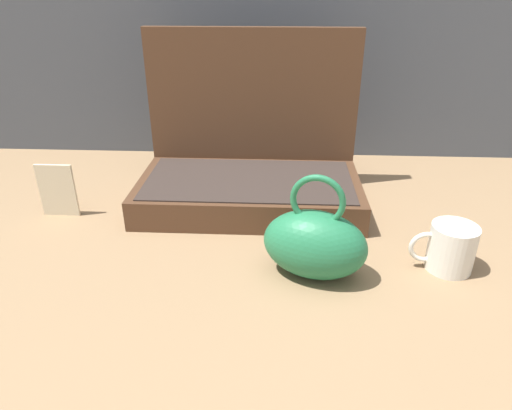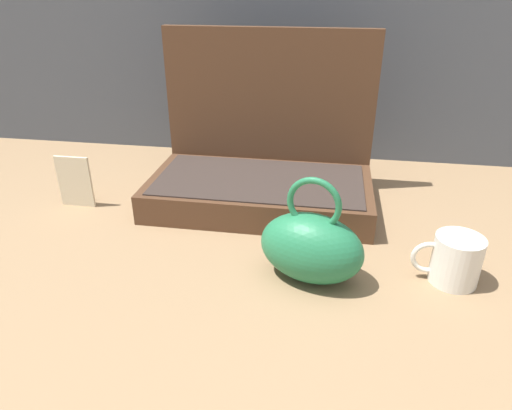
{
  "view_description": "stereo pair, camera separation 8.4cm",
  "coord_description": "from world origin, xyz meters",
  "px_view_note": "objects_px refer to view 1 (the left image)",
  "views": [
    {
      "loc": [
        0.01,
        -0.77,
        0.49
      ],
      "look_at": [
        -0.03,
        -0.02,
        0.11
      ],
      "focal_mm": 32.09,
      "sensor_mm": 36.0,
      "label": 1
    },
    {
      "loc": [
        0.1,
        -0.76,
        0.49
      ],
      "look_at": [
        -0.03,
        -0.02,
        0.11
      ],
      "focal_mm": 32.09,
      "sensor_mm": 36.0,
      "label": 2
    }
  ],
  "objects_px": {
    "open_suitcase": "(250,164)",
    "teal_pouch_handbag": "(315,243)",
    "coffee_mug": "(450,248)",
    "info_card_left": "(57,190)"
  },
  "relations": [
    {
      "from": "open_suitcase",
      "to": "coffee_mug",
      "type": "xyz_separation_m",
      "value": [
        0.38,
        -0.28,
        -0.04
      ]
    },
    {
      "from": "teal_pouch_handbag",
      "to": "coffee_mug",
      "type": "height_order",
      "value": "teal_pouch_handbag"
    },
    {
      "from": "open_suitcase",
      "to": "teal_pouch_handbag",
      "type": "bearing_deg",
      "value": -67.1
    },
    {
      "from": "open_suitcase",
      "to": "coffee_mug",
      "type": "distance_m",
      "value": 0.48
    },
    {
      "from": "open_suitcase",
      "to": "coffee_mug",
      "type": "height_order",
      "value": "open_suitcase"
    },
    {
      "from": "open_suitcase",
      "to": "info_card_left",
      "type": "bearing_deg",
      "value": -164.86
    },
    {
      "from": "coffee_mug",
      "to": "info_card_left",
      "type": "distance_m",
      "value": 0.82
    },
    {
      "from": "open_suitcase",
      "to": "info_card_left",
      "type": "relative_size",
      "value": 4.17
    },
    {
      "from": "open_suitcase",
      "to": "teal_pouch_handbag",
      "type": "distance_m",
      "value": 0.34
    },
    {
      "from": "info_card_left",
      "to": "open_suitcase",
      "type": "bearing_deg",
      "value": 14.93
    }
  ]
}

